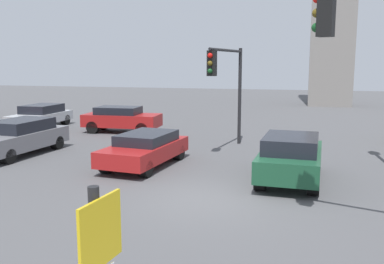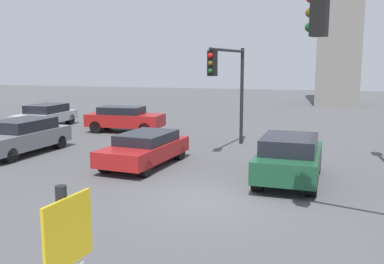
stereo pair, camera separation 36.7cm
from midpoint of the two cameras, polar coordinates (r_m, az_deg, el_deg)
ground_plane at (r=12.46m, az=1.06°, el=-8.85°), size 106.42×106.42×0.00m
traffic_light_1 at (r=18.67m, az=4.07°, el=7.59°), size 0.84×4.00×4.57m
car_0 at (r=24.37m, az=-9.88°, el=1.78°), size 4.33×1.97×1.45m
car_4 at (r=16.26m, az=-6.93°, el=-2.18°), size 2.32×4.44×1.25m
car_5 at (r=14.35m, az=12.36°, el=-3.29°), size 2.07×4.28×1.54m
car_7 at (r=27.48m, az=-19.94°, el=2.09°), size 1.94×4.28×1.38m
car_8 at (r=19.64m, az=-22.60°, el=-0.57°), size 2.19×4.63×1.48m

